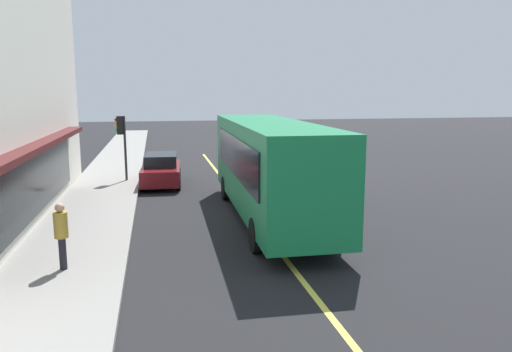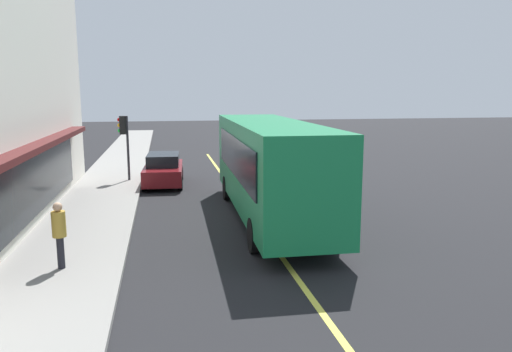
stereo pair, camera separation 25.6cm
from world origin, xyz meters
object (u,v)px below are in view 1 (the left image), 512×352
Objects in this scene: bus at (269,165)px; traffic_light at (121,133)px; car_maroon at (161,170)px; pedestrian_waiting at (61,230)px.

traffic_light is at bearing 33.86° from bus.
bus is 2.55× the size of car_maroon.
bus is 3.49× the size of traffic_light.
pedestrian_waiting is at bearing 124.39° from bus.
bus is 6.58× the size of pedestrian_waiting.
traffic_light is at bearing -3.25° from pedestrian_waiting.
bus is at bearing -153.62° from car_maroon.
traffic_light is (8.30, 5.57, 0.55)m from bus.
bus is 7.66m from pedestrian_waiting.
traffic_light is 1.89× the size of pedestrian_waiting.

